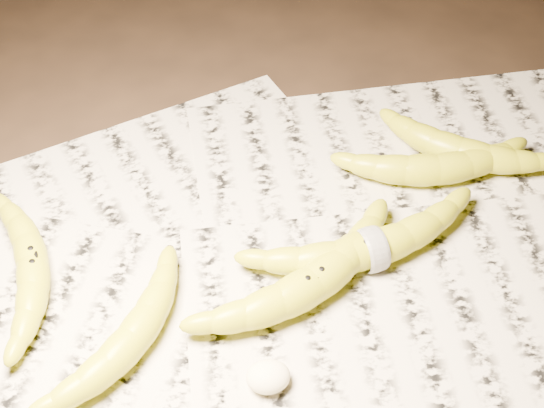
{
  "coord_description": "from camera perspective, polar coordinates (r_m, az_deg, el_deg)",
  "views": [
    {
      "loc": [
        -0.07,
        -0.48,
        0.63
      ],
      "look_at": [
        0.02,
        0.05,
        0.05
      ],
      "focal_mm": 50.0,
      "sensor_mm": 36.0,
      "label": 1
    }
  ],
  "objects": [
    {
      "name": "banana_upper_a",
      "position": [
        0.88,
        12.3,
        2.75
      ],
      "size": [
        0.2,
        0.07,
        0.04
      ],
      "primitive_type": null,
      "rotation": [
        0.0,
        0.0,
        -0.06
      ],
      "color": "#B5B316",
      "rests_on": "newspaper_patch"
    },
    {
      "name": "banana_left_b",
      "position": [
        0.73,
        -10.57,
        -9.85
      ],
      "size": [
        0.16,
        0.18,
        0.04
      ],
      "primitive_type": null,
      "rotation": [
        0.0,
        0.0,
        0.88
      ],
      "color": "#B5B316",
      "rests_on": "newspaper_patch"
    },
    {
      "name": "newspaper_patch",
      "position": [
        0.78,
        1.49,
        -6.53
      ],
      "size": [
        0.9,
        0.7,
        0.01
      ],
      "primitive_type": "cube",
      "color": "beige",
      "rests_on": "ground"
    },
    {
      "name": "measuring_tape",
      "position": [
        0.79,
        7.51,
        -3.23
      ],
      "size": [
        0.01,
        0.05,
        0.05
      ],
      "primitive_type": "torus",
      "rotation": [
        0.0,
        1.57,
        0.18
      ],
      "color": "white",
      "rests_on": "newspaper_patch"
    },
    {
      "name": "banana_taped",
      "position": [
        0.79,
        7.51,
        -3.23
      ],
      "size": [
        0.24,
        0.1,
        0.04
      ],
      "primitive_type": null,
      "rotation": [
        0.0,
        0.0,
        0.18
      ],
      "color": "#B5B316",
      "rests_on": "newspaper_patch"
    },
    {
      "name": "flesh_chunk_a",
      "position": [
        0.7,
        -0.29,
        -12.72
      ],
      "size": [
        0.04,
        0.03,
        0.02
      ],
      "primitive_type": "ellipsoid",
      "color": "#FFF2C5",
      "rests_on": "newspaper_patch"
    },
    {
      "name": "banana_center",
      "position": [
        0.75,
        3.09,
        -5.86
      ],
      "size": [
        0.23,
        0.16,
        0.04
      ],
      "primitive_type": null,
      "rotation": [
        0.0,
        0.0,
        0.49
      ],
      "color": "#B5B316",
      "rests_on": "newspaper_patch"
    },
    {
      "name": "ground",
      "position": [
        0.8,
        -1.12,
        -5.19
      ],
      "size": [
        3.0,
        3.0,
        0.0
      ],
      "primitive_type": "plane",
      "color": "black",
      "rests_on": "ground"
    },
    {
      "name": "banana_upper_b",
      "position": [
        0.91,
        14.0,
        4.02
      ],
      "size": [
        0.18,
        0.15,
        0.04
      ],
      "primitive_type": null,
      "rotation": [
        0.0,
        0.0,
        -0.6
      ],
      "color": "#B5B316",
      "rests_on": "newspaper_patch"
    },
    {
      "name": "banana_left_a",
      "position": [
        0.81,
        -17.65,
        -4.24
      ],
      "size": [
        0.08,
        0.2,
        0.03
      ],
      "primitive_type": null,
      "rotation": [
        0.0,
        0.0,
        1.7
      ],
      "color": "#B5B316",
      "rests_on": "newspaper_patch"
    }
  ]
}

